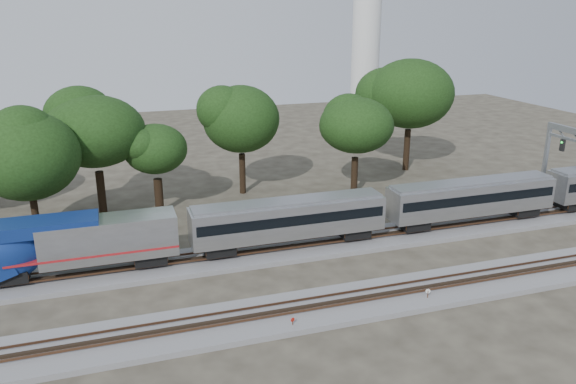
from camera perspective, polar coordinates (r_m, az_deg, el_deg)
ground at (r=41.41m, az=-4.42°, el=-10.21°), size 160.00×160.00×0.00m
track_far at (r=46.58m, az=-6.20°, el=-6.63°), size 160.00×5.00×0.73m
track_near at (r=37.93m, az=-2.94°, el=-12.68°), size 160.00×5.00×0.73m
train at (r=60.28m, az=25.13°, el=0.41°), size 103.52×2.95×4.35m
switch_stand_red at (r=36.72m, az=0.48°, el=-13.10°), size 0.28×0.11×0.91m
switch_stand_white at (r=40.94m, az=14.02°, el=-10.02°), size 0.32×0.16×1.06m
switch_lever at (r=38.80m, az=7.80°, el=-12.17°), size 0.55×0.40×0.30m
signal_gantry at (r=60.88m, az=26.97°, el=3.55°), size 0.61×7.19×8.75m
tree_2 at (r=52.27m, az=-25.02°, el=3.33°), size 7.95×7.95×11.21m
tree_3 at (r=56.49m, az=-19.04°, el=5.83°), size 8.72×8.72×12.29m
tree_4 at (r=56.35m, az=-13.32°, el=4.26°), size 6.74×6.74×9.50m
tree_5 at (r=61.02m, az=-4.79°, el=7.38°), size 8.48×8.48×11.96m
tree_6 at (r=61.08m, az=6.95°, el=6.73°), size 7.86×7.86×11.08m
tree_7 at (r=71.68m, az=12.33°, el=9.71°), size 9.85×9.85×13.88m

